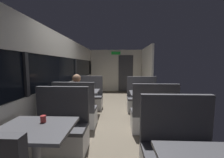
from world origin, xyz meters
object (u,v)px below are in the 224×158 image
Objects in this scene: bench_mid_window_facing_end at (76,113)px; coffee_cup_secondary at (76,89)px; dining_table_near_window at (35,135)px; bench_near_window_facing_entry at (60,132)px; dining_table_rear_aisle at (147,96)px; dining_table_mid_window at (83,94)px; bench_rear_aisle_facing_end at (153,117)px; bench_mid_window_facing_entry at (88,99)px; bench_rear_aisle_facing_entry at (142,101)px; bench_front_aisle_facing_entry at (180,157)px; coffee_cup_primary at (43,119)px; seated_passenger at (77,104)px.

coffee_cup_secondary is (-0.21, 0.73, 0.46)m from bench_mid_window_facing_end.
dining_table_near_window is 0.77m from bench_near_window_facing_entry.
bench_mid_window_facing_end reaches higher than dining_table_near_window.
dining_table_mid_window is at bearing 173.62° from dining_table_rear_aisle.
bench_rear_aisle_facing_end is at bearing -90.00° from dining_table_rear_aisle.
bench_mid_window_facing_entry is at bearing 138.23° from bench_rear_aisle_facing_end.
dining_table_near_window is at bearing -122.01° from bench_rear_aisle_facing_entry.
bench_front_aisle_facing_entry reaches higher than dining_table_mid_window.
coffee_cup_primary is (0.03, 0.14, 0.15)m from dining_table_near_window.
bench_front_aisle_facing_entry is at bearing -48.89° from coffee_cup_secondary.
coffee_cup_primary is 2.27m from coffee_cup_secondary.
dining_table_mid_window is 0.82× the size of bench_mid_window_facing_end.
coffee_cup_primary is (-1.76, -1.33, 0.46)m from bench_rear_aisle_facing_end.
dining_table_mid_window is 1.00× the size of dining_table_rear_aisle.
seated_passenger is 1.62m from coffee_cup_primary.
bench_front_aisle_facing_entry is at bearing -18.53° from bench_near_window_facing_entry.
seated_passenger reaches higher than bench_mid_window_facing_end.
dining_table_mid_window is (0.00, 2.36, 0.00)m from dining_table_near_window.
seated_passenger reaches higher than dining_table_rear_aisle.
bench_front_aisle_facing_entry is (1.79, -1.57, 0.00)m from bench_mid_window_facing_end.
dining_table_near_window is 1.00× the size of dining_table_rear_aisle.
coffee_cup_primary is at bearing -89.38° from bench_mid_window_facing_entry.
coffee_cup_secondary is at bearing 97.05° from bench_near_window_facing_entry.
bench_near_window_facing_entry is at bearing -90.00° from bench_mid_window_facing_entry.
bench_front_aisle_facing_entry is 1.37m from bench_rear_aisle_facing_end.
bench_front_aisle_facing_entry is 2.44m from seated_passenger.
bench_rear_aisle_facing_end reaches higher than coffee_cup_primary.
dining_table_rear_aisle is (1.79, 1.46, 0.31)m from bench_near_window_facing_entry.
bench_rear_aisle_facing_end reaches higher than dining_table_rear_aisle.
bench_rear_aisle_facing_entry is at bearing -6.38° from bench_mid_window_facing_entry.
bench_rear_aisle_facing_end is 0.87× the size of seated_passenger.
bench_rear_aisle_facing_end is at bearing 90.00° from bench_front_aisle_facing_entry.
dining_table_rear_aisle is at bearing -90.00° from bench_rear_aisle_facing_entry.
bench_front_aisle_facing_entry is at bearing -51.68° from dining_table_mid_window.
bench_rear_aisle_facing_entry is at bearing 13.34° from coffee_cup_secondary.
bench_mid_window_facing_entry reaches higher than coffee_cup_primary.
bench_mid_window_facing_end and bench_rear_aisle_facing_end have the same top height.
bench_near_window_facing_entry reaches higher than dining_table_near_window.
bench_front_aisle_facing_entry is 1.82m from coffee_cup_primary.
bench_mid_window_facing_end is (0.00, 0.97, 0.00)m from bench_near_window_facing_entry.
bench_near_window_facing_entry reaches higher than coffee_cup_primary.
bench_mid_window_facing_end is 1.00× the size of bench_rear_aisle_facing_entry.
coffee_cup_secondary is at bearing 155.17° from bench_rear_aisle_facing_end.
bench_mid_window_facing_entry is at bearing 90.00° from dining_table_mid_window.
dining_table_rear_aisle is 1.84m from seated_passenger.
bench_mid_window_facing_end is 2.15m from bench_rear_aisle_facing_entry.
bench_near_window_facing_entry reaches higher than dining_table_mid_window.
bench_near_window_facing_entry is at bearing -140.70° from dining_table_rear_aisle.
bench_rear_aisle_facing_entry is 12.22× the size of coffee_cup_primary.
bench_near_window_facing_entry is at bearing 93.22° from coffee_cup_primary.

